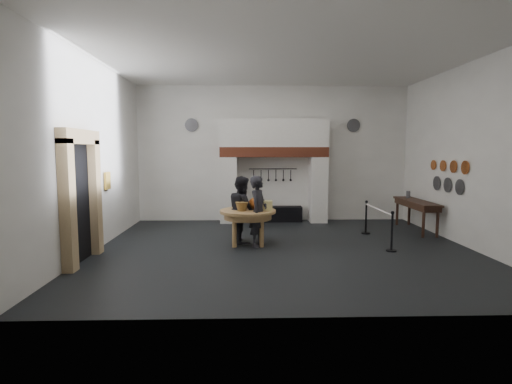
{
  "coord_description": "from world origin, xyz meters",
  "views": [
    {
      "loc": [
        -0.96,
        -9.44,
        2.37
      ],
      "look_at": [
        -0.68,
        0.3,
        1.35
      ],
      "focal_mm": 28.0,
      "sensor_mm": 36.0,
      "label": 1
    }
  ],
  "objects_px": {
    "iron_range": "(273,214)",
    "visitor_near": "(258,211)",
    "barrier_post_near": "(392,232)",
    "work_table": "(248,211)",
    "side_table": "(416,202)",
    "visitor_far": "(242,210)",
    "barrier_post_far": "(366,218)"
  },
  "relations": [
    {
      "from": "barrier_post_near",
      "to": "side_table",
      "type": "bearing_deg",
      "value": 56.06
    },
    {
      "from": "iron_range",
      "to": "work_table",
      "type": "height_order",
      "value": "work_table"
    },
    {
      "from": "iron_range",
      "to": "visitor_far",
      "type": "relative_size",
      "value": 1.1
    },
    {
      "from": "iron_range",
      "to": "work_table",
      "type": "xyz_separation_m",
      "value": [
        -0.88,
        -3.22,
        0.59
      ]
    },
    {
      "from": "iron_range",
      "to": "side_table",
      "type": "height_order",
      "value": "side_table"
    },
    {
      "from": "iron_range",
      "to": "work_table",
      "type": "bearing_deg",
      "value": -105.24
    },
    {
      "from": "visitor_near",
      "to": "side_table",
      "type": "bearing_deg",
      "value": -47.51
    },
    {
      "from": "visitor_near",
      "to": "barrier_post_near",
      "type": "relative_size",
      "value": 1.95
    },
    {
      "from": "visitor_far",
      "to": "side_table",
      "type": "relative_size",
      "value": 0.78
    },
    {
      "from": "iron_range",
      "to": "barrier_post_near",
      "type": "distance_m",
      "value": 4.76
    },
    {
      "from": "iron_range",
      "to": "visitor_near",
      "type": "height_order",
      "value": "visitor_near"
    },
    {
      "from": "iron_range",
      "to": "work_table",
      "type": "distance_m",
      "value": 3.39
    },
    {
      "from": "visitor_far",
      "to": "side_table",
      "type": "xyz_separation_m",
      "value": [
        5.12,
        1.37,
        0.01
      ]
    },
    {
      "from": "work_table",
      "to": "visitor_far",
      "type": "distance_m",
      "value": 0.22
    },
    {
      "from": "work_table",
      "to": "side_table",
      "type": "xyz_separation_m",
      "value": [
        4.98,
        1.55,
        0.03
      ]
    },
    {
      "from": "visitor_near",
      "to": "barrier_post_far",
      "type": "bearing_deg",
      "value": -43.97
    },
    {
      "from": "iron_range",
      "to": "barrier_post_far",
      "type": "xyz_separation_m",
      "value": [
        2.5,
        -2.04,
        0.2
      ]
    },
    {
      "from": "iron_range",
      "to": "barrier_post_far",
      "type": "distance_m",
      "value": 3.24
    },
    {
      "from": "side_table",
      "to": "visitor_near",
      "type": "bearing_deg",
      "value": -159.39
    },
    {
      "from": "work_table",
      "to": "visitor_far",
      "type": "xyz_separation_m",
      "value": [
        -0.14,
        0.17,
        0.02
      ]
    },
    {
      "from": "side_table",
      "to": "barrier_post_near",
      "type": "bearing_deg",
      "value": -123.94
    },
    {
      "from": "iron_range",
      "to": "barrier_post_near",
      "type": "height_order",
      "value": "barrier_post_near"
    },
    {
      "from": "iron_range",
      "to": "side_table",
      "type": "xyz_separation_m",
      "value": [
        4.1,
        -1.67,
        0.62
      ]
    },
    {
      "from": "visitor_far",
      "to": "side_table",
      "type": "distance_m",
      "value": 5.3
    },
    {
      "from": "work_table",
      "to": "barrier_post_near",
      "type": "distance_m",
      "value": 3.5
    },
    {
      "from": "work_table",
      "to": "iron_range",
      "type": "bearing_deg",
      "value": 74.76
    },
    {
      "from": "barrier_post_near",
      "to": "barrier_post_far",
      "type": "distance_m",
      "value": 2.0
    },
    {
      "from": "work_table",
      "to": "barrier_post_far",
      "type": "xyz_separation_m",
      "value": [
        3.38,
        1.17,
        -0.39
      ]
    },
    {
      "from": "iron_range",
      "to": "barrier_post_far",
      "type": "height_order",
      "value": "barrier_post_far"
    },
    {
      "from": "work_table",
      "to": "visitor_near",
      "type": "relative_size",
      "value": 0.81
    },
    {
      "from": "work_table",
      "to": "side_table",
      "type": "distance_m",
      "value": 5.21
    },
    {
      "from": "visitor_near",
      "to": "work_table",
      "type": "bearing_deg",
      "value": 70.79
    }
  ]
}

